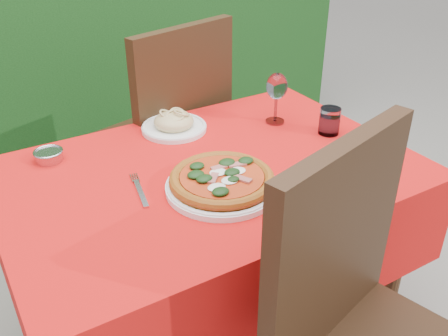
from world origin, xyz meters
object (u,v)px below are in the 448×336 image
fork (141,193)px  chair_far (168,130)px  water_glass (329,122)px  wine_glass (277,88)px  pasta_plate (174,124)px  pizza_plate (222,182)px  steel_ramekin (49,156)px  chair_near (369,332)px

fork → chair_far: bearing=70.1°
water_glass → wine_glass: bearing=121.3°
water_glass → wine_glass: size_ratio=0.50×
pasta_plate → water_glass: bearing=-33.9°
pizza_plate → wine_glass: (0.40, 0.30, 0.10)m
pizza_plate → wine_glass: wine_glass is taller
steel_ramekin → water_glass: bearing=-19.0°
pizza_plate → steel_ramekin: (-0.38, 0.43, -0.01)m
steel_ramekin → chair_near: bearing=-63.7°
fork → steel_ramekin: (-0.17, 0.33, 0.01)m
steel_ramekin → wine_glass: bearing=-9.7°
pizza_plate → fork: 0.23m
fork → chair_near: bearing=-53.0°
chair_far → pasta_plate: (-0.10, -0.28, 0.16)m
water_glass → chair_near: bearing=-123.2°
chair_far → pizza_plate: chair_far is taller
pasta_plate → fork: (-0.27, -0.33, -0.02)m
chair_near → chair_far: chair_near is taller
pasta_plate → wine_glass: wine_glass is taller
water_glass → steel_ramekin: (-0.89, 0.31, -0.03)m
pizza_plate → water_glass: size_ratio=4.10×
pasta_plate → steel_ramekin: 0.44m
water_glass → fork: 0.72m
chair_far → fork: bearing=44.2°
chair_far → steel_ramekin: chair_far is taller
chair_near → fork: size_ratio=5.26×
water_glass → wine_glass: 0.22m
wine_glass → fork: size_ratio=0.93×
chair_near → fork: bearing=100.6°
water_glass → wine_glass: wine_glass is taller
wine_glass → pasta_plate: bearing=159.3°
chair_far → pizza_plate: 0.75m
water_glass → wine_glass: (-0.10, 0.17, 0.09)m
chair_near → pasta_plate: bearing=76.8°
wine_glass → steel_ramekin: bearing=170.3°
water_glass → fork: size_ratio=0.47×
chair_near → wine_glass: bearing=53.7°
pizza_plate → chair_near: bearing=-80.2°
chair_far → fork: size_ratio=5.25×
chair_far → pizza_plate: (-0.16, -0.71, 0.17)m
wine_glass → fork: 0.66m
chair_far → wine_glass: bearing=105.8°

